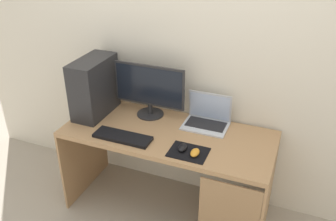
# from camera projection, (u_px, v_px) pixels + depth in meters

# --- Properties ---
(ground_plane) EXTENTS (8.00, 8.00, 0.00)m
(ground_plane) POSITION_uv_depth(u_px,v_px,m) (168.00, 207.00, 2.99)
(ground_plane) COLOR #9E9384
(wall_back) EXTENTS (4.00, 0.05, 2.60)m
(wall_back) POSITION_uv_depth(u_px,v_px,m) (187.00, 42.00, 2.67)
(wall_back) COLOR beige
(wall_back) RESTS_ON ground_plane
(desk) EXTENTS (1.55, 0.65, 0.73)m
(desk) POSITION_uv_depth(u_px,v_px,m) (170.00, 149.00, 2.70)
(desk) COLOR #A37A51
(desk) RESTS_ON ground_plane
(pc_tower) EXTENTS (0.21, 0.43, 0.45)m
(pc_tower) POSITION_uv_depth(u_px,v_px,m) (94.00, 87.00, 2.80)
(pc_tower) COLOR #232326
(pc_tower) RESTS_ON desk
(monitor) EXTENTS (0.57, 0.21, 0.42)m
(monitor) POSITION_uv_depth(u_px,v_px,m) (149.00, 90.00, 2.77)
(monitor) COLOR #232326
(monitor) RESTS_ON desk
(laptop) EXTENTS (0.33, 0.24, 0.24)m
(laptop) POSITION_uv_depth(u_px,v_px,m) (207.00, 119.00, 2.72)
(laptop) COLOR #B7BCC6
(laptop) RESTS_ON desk
(keyboard) EXTENTS (0.42, 0.14, 0.02)m
(keyboard) POSITION_uv_depth(u_px,v_px,m) (123.00, 137.00, 2.57)
(keyboard) COLOR black
(keyboard) RESTS_ON desk
(mousepad) EXTENTS (0.26, 0.20, 0.00)m
(mousepad) POSITION_uv_depth(u_px,v_px,m) (188.00, 152.00, 2.42)
(mousepad) COLOR black
(mousepad) RESTS_ON desk
(mouse_left) EXTENTS (0.06, 0.10, 0.03)m
(mouse_left) POSITION_uv_depth(u_px,v_px,m) (183.00, 148.00, 2.43)
(mouse_left) COLOR black
(mouse_left) RESTS_ON mousepad
(mouse_right) EXTENTS (0.06, 0.10, 0.03)m
(mouse_right) POSITION_uv_depth(u_px,v_px,m) (195.00, 153.00, 2.38)
(mouse_right) COLOR orange
(mouse_right) RESTS_ON mousepad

